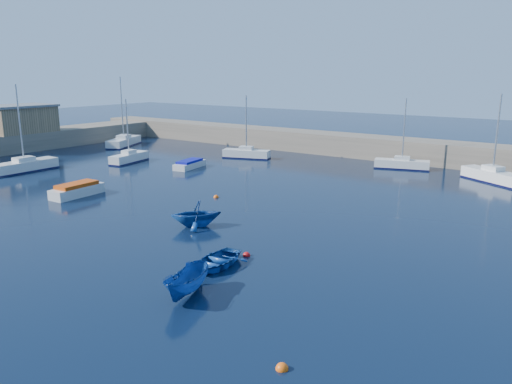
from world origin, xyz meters
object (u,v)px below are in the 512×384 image
Objects in this scene: sailboat_4 at (124,141)px; sailboat_5 at (246,153)px; sailboat_6 at (402,164)px; dinghy_right at (187,283)px; brick_shed_a at (20,120)px; sailboat_3 at (129,157)px; motorboat_1 at (77,190)px; dinghy_left at (196,214)px; dinghy_center at (217,261)px; motorboat_2 at (190,164)px; sailboat_2 at (24,166)px; sailboat_7 at (492,176)px.

sailboat_4 is 20.73m from sailboat_5.
dinghy_right is (2.97, -37.40, 0.12)m from sailboat_6.
sailboat_3 is (19.52, 1.96, -3.52)m from brick_shed_a.
dinghy_left is (14.21, -0.51, 0.37)m from motorboat_1.
sailboat_5 is at bearing 85.61° from motorboat_1.
dinghy_left is at bearing 115.11° from dinghy_right.
dinghy_center is 1.04× the size of dinghy_left.
motorboat_2 is 32.84m from dinghy_right.
sailboat_2 is 2.56× the size of dinghy_center.
dinghy_left reaches higher than dinghy_right.
sailboat_4 is 2.10× the size of motorboat_2.
sailboat_5 reaches higher than sailboat_3.
sailboat_5 is 28.18m from dinghy_left.
motorboat_1 reaches higher than motorboat_2.
dinghy_left is at bearing 133.93° from dinghy_center.
sailboat_5 is at bearing 160.59° from dinghy_left.
sailboat_7 is at bearing 8.51° from sailboat_3.
sailboat_4 reaches higher than sailboat_2.
dinghy_center is at bearing -54.50° from motorboat_2.
sailboat_6 is (27.57, 14.83, -0.03)m from sailboat_3.
sailboat_5 is at bearing 87.25° from sailboat_6.
brick_shed_a is at bearing 137.34° from sailboat_7.
dinghy_left reaches higher than motorboat_1.
sailboat_4 reaches higher than motorboat_1.
sailboat_2 is at bearing 162.89° from motorboat_1.
sailboat_3 is at bearing 140.48° from dinghy_center.
motorboat_2 is (8.24, 1.53, -0.16)m from sailboat_3.
brick_shed_a reaches higher than dinghy_right.
sailboat_6 is 29.20m from dinghy_left.
dinghy_left is at bearing -5.70° from motorboat_1.
sailboat_4 is 2.04× the size of motorboat_1.
sailboat_2 is 37.48m from dinghy_right.
dinghy_left is at bearing 155.39° from sailboat_6.
motorboat_2 reaches higher than dinghy_center.
sailboat_5 is 2.19× the size of dinghy_right.
sailboat_5 is at bearing 128.13° from sailboat_7.
sailboat_5 reaches higher than dinghy_left.
motorboat_2 is 21.74m from dinghy_left.
motorboat_1 is at bearing -96.81° from motorboat_2.
brick_shed_a is at bearing 142.61° from dinghy_right.
sailboat_3 is 14.10m from sailboat_4.
sailboat_5 is 24.01m from motorboat_1.
motorboat_2 is at bearing 40.44° from sailboat_2.
motorboat_1 is at bearing 130.68° from sailboat_6.
sailboat_3 is 14.10m from sailboat_5.
sailboat_2 is 11.30m from sailboat_3.
sailboat_7 is 1.82× the size of motorboat_2.
dinghy_right is (30.54, -22.57, 0.09)m from sailboat_3.
sailboat_3 is 1.55× the size of motorboat_1.
sailboat_2 is at bearing 151.53° from sailboat_7.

